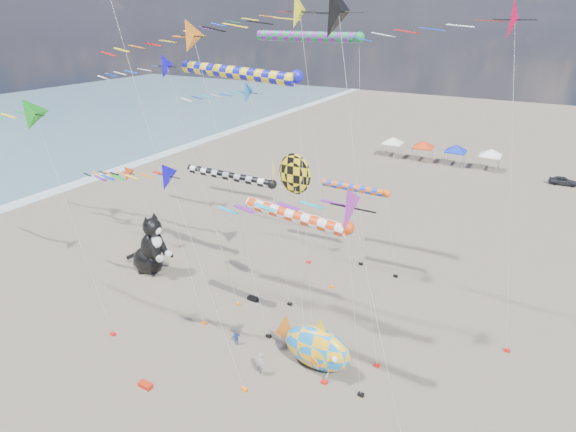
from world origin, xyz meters
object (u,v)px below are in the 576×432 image
Objects in this scene: parked_car at (563,181)px; child_blue at (236,338)px; cat_inflatable at (148,243)px; person_adult at (260,364)px; child_green at (318,357)px; fish_inflatable at (316,348)px.

child_blue is at bearing 153.15° from parked_car.
cat_inflatable is 3.60× the size of person_adult.
parked_car is (14.12, 48.34, 0.01)m from child_green.
cat_inflatable is 0.94× the size of fish_inflatable.
fish_inflatable is 50.71m from parked_car.
parked_car is at bearing 73.91° from fish_inflatable.
fish_inflatable reaches higher than person_adult.
fish_inflatable is at bearing 41.79° from person_adult.
fish_inflatable is 1.14m from child_green.
fish_inflatable is at bearing -42.85° from child_blue.
person_adult is 1.38× the size of child_green.
child_blue is (-5.91, -0.64, -1.13)m from fish_inflatable.
parked_car is (14.05, 48.71, -1.07)m from fish_inflatable.
fish_inflatable reaches higher than child_blue.
person_adult is (15.55, -6.04, -2.10)m from cat_inflatable.
parked_car reaches higher than child_green.
cat_inflatable is 13.47m from child_blue.
cat_inflatable is 5.42× the size of child_blue.
parked_car is at bearing 18.96° from child_blue.
child_blue is 0.31× the size of parked_car.
cat_inflatable is at bearing 139.33° from parked_car.
fish_inflatable is 5.31× the size of child_green.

